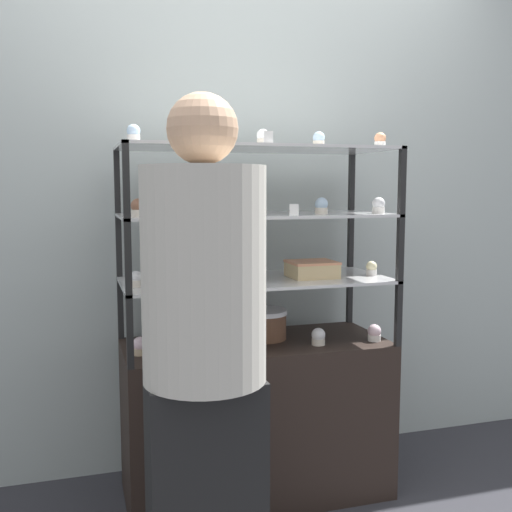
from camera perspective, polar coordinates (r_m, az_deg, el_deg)
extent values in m
plane|color=#2D2D33|center=(2.78, 0.00, -21.50)|extent=(20.00, 20.00, 0.00)
cube|color=#A8B2AD|center=(2.83, -2.27, 6.37)|extent=(8.00, 0.05, 2.60)
cube|color=black|center=(2.64, 0.00, -15.15)|extent=(1.10, 0.48, 0.66)
cube|color=black|center=(2.63, -12.79, -4.81)|extent=(0.02, 0.02, 0.27)
cube|color=black|center=(2.91, 8.90, -3.64)|extent=(0.02, 0.02, 0.27)
cube|color=black|center=(2.19, -11.93, -7.10)|extent=(0.02, 0.02, 0.27)
cube|color=black|center=(2.52, 13.41, -5.36)|extent=(0.02, 0.02, 0.27)
cube|color=silver|center=(2.49, 0.00, -2.30)|extent=(1.10, 0.48, 0.01)
cube|color=black|center=(2.59, -12.94, 1.04)|extent=(0.02, 0.02, 0.27)
cube|color=black|center=(2.87, 8.99, 1.66)|extent=(0.02, 0.02, 0.27)
cube|color=black|center=(2.14, -12.10, -0.08)|extent=(0.02, 0.02, 0.27)
cube|color=black|center=(2.48, 13.58, 0.77)|extent=(0.02, 0.02, 0.27)
cube|color=silver|center=(2.46, 0.00, 3.93)|extent=(1.10, 0.48, 0.01)
cube|color=black|center=(2.58, -13.10, 7.01)|extent=(0.02, 0.02, 0.27)
cube|color=black|center=(2.86, 9.09, 7.05)|extent=(0.02, 0.02, 0.27)
cube|color=black|center=(2.13, -12.27, 7.15)|extent=(0.02, 0.02, 0.27)
cube|color=black|center=(2.46, 13.75, 7.02)|extent=(0.02, 0.02, 0.27)
cube|color=silver|center=(2.46, 0.00, 10.22)|extent=(1.10, 0.48, 0.01)
cylinder|color=brown|center=(2.58, 0.76, -6.71)|extent=(0.19, 0.19, 0.11)
cylinder|color=white|center=(2.57, 0.76, -5.33)|extent=(0.20, 0.20, 0.02)
cube|color=#DBBC84|center=(2.53, 5.35, -1.36)|extent=(0.19, 0.17, 0.06)
cube|color=#E5996B|center=(2.53, 5.36, -0.59)|extent=(0.19, 0.18, 0.01)
cylinder|color=#CCB28C|center=(2.40, -10.99, -8.90)|extent=(0.05, 0.05, 0.03)
sphere|color=silver|center=(2.39, -11.00, -8.23)|extent=(0.06, 0.06, 0.06)
cylinder|color=white|center=(2.43, -5.52, -8.61)|extent=(0.05, 0.05, 0.03)
sphere|color=white|center=(2.42, -5.53, -7.95)|extent=(0.06, 0.06, 0.06)
cylinder|color=beige|center=(2.51, 5.95, -8.11)|extent=(0.05, 0.05, 0.03)
sphere|color=white|center=(2.50, 5.96, -7.47)|extent=(0.06, 0.06, 0.06)
cylinder|color=white|center=(2.61, 11.19, -7.64)|extent=(0.05, 0.05, 0.03)
sphere|color=silver|center=(2.60, 11.21, -7.02)|extent=(0.06, 0.06, 0.06)
cube|color=white|center=(2.30, -1.10, -9.20)|extent=(0.04, 0.00, 0.04)
cylinder|color=beige|center=(2.32, -11.33, -2.58)|extent=(0.04, 0.04, 0.03)
sphere|color=white|center=(2.32, -11.35, -1.95)|extent=(0.05, 0.05, 0.05)
cylinder|color=white|center=(2.37, -3.16, -2.29)|extent=(0.04, 0.04, 0.03)
sphere|color=#8C5B42|center=(2.36, -3.16, -1.67)|extent=(0.05, 0.05, 0.05)
cylinder|color=white|center=(2.62, 10.94, -1.54)|extent=(0.04, 0.04, 0.03)
sphere|color=#F4EAB2|center=(2.62, 10.95, -0.98)|extent=(0.05, 0.05, 0.05)
cube|color=white|center=(2.22, -3.17, -2.65)|extent=(0.04, 0.00, 0.04)
cylinder|color=beige|center=(2.24, -11.17, 4.03)|extent=(0.05, 0.05, 0.03)
sphere|color=#8C5B42|center=(2.24, -11.18, 4.73)|extent=(0.05, 0.05, 0.05)
cylinder|color=#CCB28C|center=(2.35, -5.78, 4.23)|extent=(0.05, 0.05, 0.03)
sphere|color=#8C5B42|center=(2.34, -5.79, 4.90)|extent=(0.05, 0.05, 0.05)
cylinder|color=beige|center=(2.41, 0.16, 4.33)|extent=(0.05, 0.05, 0.03)
sphere|color=#E5996B|center=(2.41, 0.16, 4.98)|extent=(0.05, 0.05, 0.05)
cylinder|color=beige|center=(2.43, 6.24, 4.30)|extent=(0.05, 0.05, 0.03)
sphere|color=silver|center=(2.43, 6.25, 4.95)|extent=(0.05, 0.05, 0.05)
cylinder|color=white|center=(2.52, 11.58, 4.29)|extent=(0.05, 0.05, 0.03)
sphere|color=white|center=(2.52, 11.60, 4.92)|extent=(0.05, 0.05, 0.05)
cube|color=white|center=(2.28, 3.64, 4.40)|extent=(0.04, 0.00, 0.04)
cylinder|color=white|center=(2.24, -11.58, 10.93)|extent=(0.05, 0.05, 0.03)
sphere|color=silver|center=(2.24, -11.59, 11.59)|extent=(0.05, 0.05, 0.05)
cylinder|color=beige|center=(2.37, -5.47, 10.79)|extent=(0.05, 0.05, 0.03)
sphere|color=#E5996B|center=(2.37, -5.48, 11.41)|extent=(0.05, 0.05, 0.05)
cylinder|color=beige|center=(2.37, 0.74, 10.80)|extent=(0.05, 0.05, 0.03)
sphere|color=white|center=(2.38, 0.74, 11.43)|extent=(0.05, 0.05, 0.05)
cylinder|color=beige|center=(2.49, 5.99, 10.57)|extent=(0.05, 0.05, 0.03)
sphere|color=silver|center=(2.49, 6.00, 11.17)|extent=(0.05, 0.05, 0.05)
cylinder|color=white|center=(2.57, 11.72, 10.35)|extent=(0.05, 0.05, 0.03)
sphere|color=#E5996B|center=(2.57, 11.74, 10.93)|extent=(0.05, 0.05, 0.05)
cube|color=white|center=(2.25, 1.19, 11.27)|extent=(0.04, 0.00, 0.04)
torus|color=#EFE5CC|center=(2.37, -5.05, 10.96)|extent=(0.14, 0.14, 0.04)
cube|color=black|center=(1.99, -4.77, -21.76)|extent=(0.35, 0.19, 0.73)
cylinder|color=beige|center=(1.77, -4.99, -1.80)|extent=(0.37, 0.37, 0.64)
sphere|color=tan|center=(1.76, -5.13, 11.98)|extent=(0.21, 0.21, 0.21)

